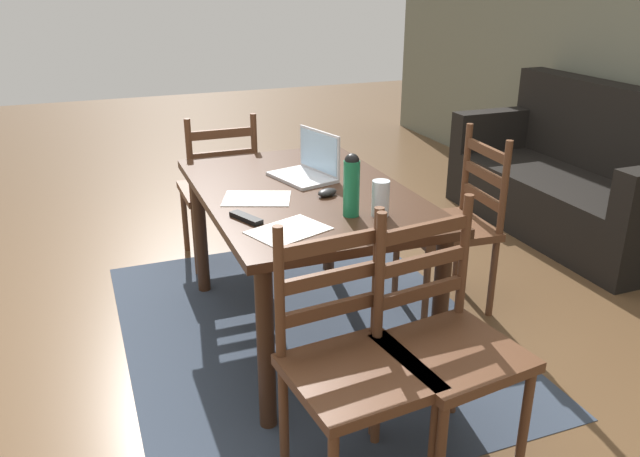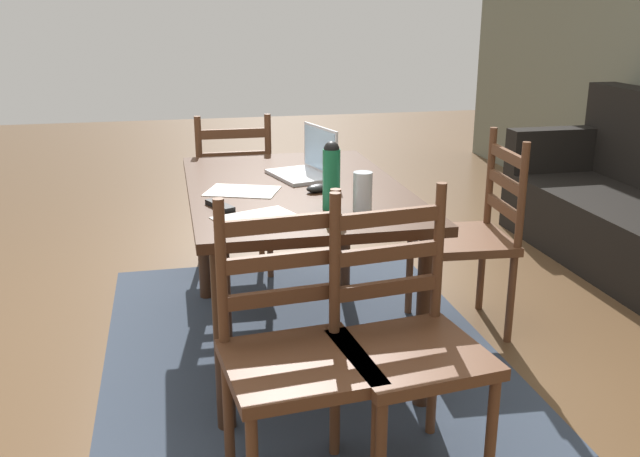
# 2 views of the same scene
# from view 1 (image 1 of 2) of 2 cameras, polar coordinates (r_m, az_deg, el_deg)

# --- Properties ---
(ground_plane) EXTENTS (14.00, 14.00, 0.00)m
(ground_plane) POSITION_cam_1_polar(r_m,az_deg,el_deg) (3.31, -1.37, -9.05)
(ground_plane) COLOR brown
(area_rug) EXTENTS (2.20, 1.75, 0.01)m
(area_rug) POSITION_cam_1_polar(r_m,az_deg,el_deg) (3.31, -1.37, -9.01)
(area_rug) COLOR #333D4C
(area_rug) RESTS_ON ground
(dining_table) EXTENTS (1.42, 0.93, 0.76)m
(dining_table) POSITION_cam_1_polar(r_m,az_deg,el_deg) (3.02, -1.48, 1.70)
(dining_table) COLOR #382114
(dining_table) RESTS_ON ground
(chair_far_head) EXTENTS (0.47, 0.47, 0.95)m
(chair_far_head) POSITION_cam_1_polar(r_m,az_deg,el_deg) (3.44, 11.78, 0.34)
(chair_far_head) COLOR #56331E
(chair_far_head) RESTS_ON ground
(chair_left_near) EXTENTS (0.44, 0.44, 0.95)m
(chair_left_near) POSITION_cam_1_polar(r_m,az_deg,el_deg) (3.95, -8.93, 3.38)
(chair_left_near) COLOR #56331E
(chair_left_near) RESTS_ON ground
(chair_right_near) EXTENTS (0.48, 0.48, 0.95)m
(chair_right_near) POSITION_cam_1_polar(r_m,az_deg,el_deg) (2.21, 2.81, -12.14)
(chair_right_near) COLOR #56331E
(chair_right_near) RESTS_ON ground
(chair_right_far) EXTENTS (0.49, 0.49, 0.95)m
(chair_right_far) POSITION_cam_1_polar(r_m,az_deg,el_deg) (2.37, 11.17, -10.12)
(chair_right_far) COLOR #56331E
(chair_right_far) RESTS_ON ground
(couch) EXTENTS (1.80, 0.80, 1.00)m
(couch) POSITION_cam_1_polar(r_m,az_deg,el_deg) (4.78, 21.98, 3.94)
(couch) COLOR black
(couch) RESTS_ON ground
(laptop) EXTENTS (0.37, 0.30, 0.23)m
(laptop) POSITION_cam_1_polar(r_m,az_deg,el_deg) (3.16, -0.93, 5.60)
(laptop) COLOR silver
(laptop) RESTS_ON dining_table
(water_bottle) EXTENTS (0.07, 0.07, 0.27)m
(water_bottle) POSITION_cam_1_polar(r_m,az_deg,el_deg) (2.62, 2.82, 3.99)
(water_bottle) COLOR #197247
(water_bottle) RESTS_ON dining_table
(drinking_glass) EXTENTS (0.07, 0.07, 0.15)m
(drinking_glass) POSITION_cam_1_polar(r_m,az_deg,el_deg) (2.65, 5.42, 2.69)
(drinking_glass) COLOR silver
(drinking_glass) RESTS_ON dining_table
(computer_mouse) EXTENTS (0.09, 0.11, 0.03)m
(computer_mouse) POSITION_cam_1_polar(r_m,az_deg,el_deg) (2.90, 0.65, 3.24)
(computer_mouse) COLOR black
(computer_mouse) RESTS_ON dining_table
(tv_remote) EXTENTS (0.17, 0.11, 0.02)m
(tv_remote) POSITION_cam_1_polar(r_m,az_deg,el_deg) (2.63, -6.60, 0.95)
(tv_remote) COLOR black
(tv_remote) RESTS_ON dining_table
(paper_stack_left) EXTENTS (0.30, 0.35, 0.00)m
(paper_stack_left) POSITION_cam_1_polar(r_m,az_deg,el_deg) (2.88, -5.64, 2.68)
(paper_stack_left) COLOR white
(paper_stack_left) RESTS_ON dining_table
(paper_stack_right) EXTENTS (0.30, 0.35, 0.00)m
(paper_stack_right) POSITION_cam_1_polar(r_m,az_deg,el_deg) (2.51, -2.81, -0.18)
(paper_stack_right) COLOR white
(paper_stack_right) RESTS_ON dining_table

